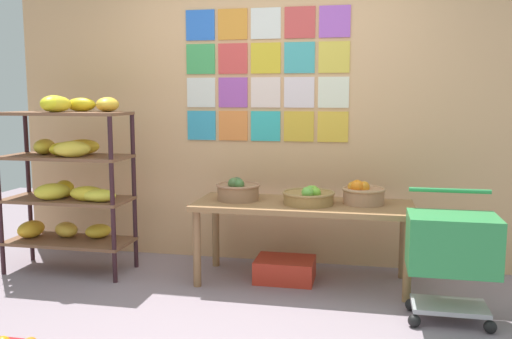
% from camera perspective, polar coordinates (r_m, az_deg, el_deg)
% --- Properties ---
extents(ground, '(9.12, 9.12, 0.00)m').
position_cam_1_polar(ground, '(3.42, -3.49, -17.02)').
color(ground, gray).
extents(back_wall_with_art, '(4.59, 0.07, 2.91)m').
position_cam_1_polar(back_wall_with_art, '(4.66, 1.53, 8.02)').
color(back_wall_with_art, tan).
rests_on(back_wall_with_art, ground).
extents(banana_shelf_unit, '(1.01, 0.48, 1.44)m').
position_cam_1_polar(banana_shelf_unit, '(4.64, -19.09, -0.12)').
color(banana_shelf_unit, '#32191F').
rests_on(banana_shelf_unit, ground).
extents(display_table, '(1.65, 0.63, 0.62)m').
position_cam_1_polar(display_table, '(4.18, 4.93, -4.49)').
color(display_table, '#956A42').
rests_on(display_table, ground).
extents(fruit_basket_right, '(0.33, 0.33, 0.18)m').
position_cam_1_polar(fruit_basket_right, '(4.18, 11.12, -2.46)').
color(fruit_basket_right, tan).
rests_on(fruit_basket_right, display_table).
extents(fruit_basket_centre, '(0.40, 0.40, 0.15)m').
position_cam_1_polar(fruit_basket_centre, '(4.11, 5.56, -2.82)').
color(fruit_basket_centre, '#9D7640').
rests_on(fruit_basket_centre, display_table).
extents(fruit_basket_left, '(0.35, 0.35, 0.18)m').
position_cam_1_polar(fruit_basket_left, '(4.26, -1.92, -2.14)').
color(fruit_basket_left, '#996D4C').
rests_on(fruit_basket_left, display_table).
extents(produce_crate_under_table, '(0.45, 0.34, 0.17)m').
position_cam_1_polar(produce_crate_under_table, '(4.32, 3.05, -10.43)').
color(produce_crate_under_table, red).
rests_on(produce_crate_under_table, ground).
extents(shopping_cart, '(0.55, 0.41, 0.83)m').
position_cam_1_polar(shopping_cart, '(3.67, 19.86, -7.74)').
color(shopping_cart, black).
rests_on(shopping_cart, ground).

